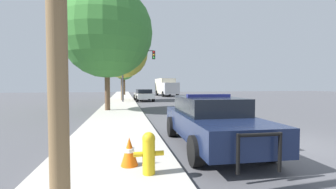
{
  "coord_description": "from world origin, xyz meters",
  "views": [
    {
      "loc": [
        -4.79,
        -6.32,
        1.87
      ],
      "look_at": [
        -0.4,
        15.95,
        0.92
      ],
      "focal_mm": 24.0,
      "sensor_mm": 36.0,
      "label": 1
    }
  ],
  "objects": [
    {
      "name": "fire_hydrant",
      "position": [
        -4.32,
        -2.0,
        0.57
      ],
      "size": [
        0.59,
        0.26,
        0.82
      ],
      "color": "gold",
      "rests_on": "sidewalk_left"
    },
    {
      "name": "car_background_midblock",
      "position": [
        -2.51,
        20.03,
        0.75
      ],
      "size": [
        2.2,
        4.73,
        1.38
      ],
      "rotation": [
        0.0,
        0.0,
        0.05
      ],
      "color": "silver",
      "rests_on": "ground_plane"
    },
    {
      "name": "police_car",
      "position": [
        -2.2,
        0.11,
        0.8
      ],
      "size": [
        2.23,
        5.14,
        1.58
      ],
      "rotation": [
        0.0,
        0.0,
        3.11
      ],
      "color": "#141E3D",
      "rests_on": "ground_plane"
    },
    {
      "name": "sidewalk_left",
      "position": [
        -5.1,
        0.0,
        0.07
      ],
      "size": [
        3.0,
        110.0,
        0.13
      ],
      "color": "#BCB7AD",
      "rests_on": "ground_plane"
    },
    {
      "name": "traffic_cone",
      "position": [
        -4.68,
        -1.47,
        0.44
      ],
      "size": [
        0.37,
        0.37,
        0.61
      ],
      "color": "orange",
      "rests_on": "sidewalk_left"
    },
    {
      "name": "tree_sidewalk_near",
      "position": [
        -5.91,
        9.78,
        5.51
      ],
      "size": [
        6.3,
        6.3,
        8.54
      ],
      "color": "brown",
      "rests_on": "sidewalk_left"
    },
    {
      "name": "traffic_light",
      "position": [
        -3.59,
        17.63,
        4.02
      ],
      "size": [
        3.51,
        0.35,
        5.56
      ],
      "color": "#424247",
      "rests_on": "sidewalk_left"
    },
    {
      "name": "box_truck",
      "position": [
        2.31,
        31.39,
        1.62
      ],
      "size": [
        2.97,
        7.74,
        2.99
      ],
      "rotation": [
        0.0,
        0.0,
        3.2
      ],
      "color": "#B7B7BC",
      "rests_on": "ground_plane"
    },
    {
      "name": "tree_sidewalk_far",
      "position": [
        -4.7,
        34.8,
        4.77
      ],
      "size": [
        3.92,
        3.92,
        6.62
      ],
      "color": "#4C3823",
      "rests_on": "sidewalk_left"
    },
    {
      "name": "ground_plane",
      "position": [
        0.0,
        0.0,
        0.0
      ],
      "size": [
        110.0,
        110.0,
        0.0
      ],
      "primitive_type": "plane",
      "color": "#4F4F54"
    },
    {
      "name": "tree_sidewalk_mid",
      "position": [
        -4.96,
        20.06,
        5.62
      ],
      "size": [
        5.89,
        5.89,
        8.44
      ],
      "color": "brown",
      "rests_on": "sidewalk_left"
    }
  ]
}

